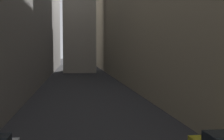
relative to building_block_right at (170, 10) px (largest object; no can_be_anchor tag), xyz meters
name	(u,v)px	position (x,y,z in m)	size (l,w,h in m)	color
ground_plane	(83,84)	(-13.11, -2.00, -10.64)	(264.00, 264.00, 0.00)	#232326
building_block_right	(170,10)	(0.00, 0.00, 0.00)	(15.22, 108.00, 21.28)	gray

